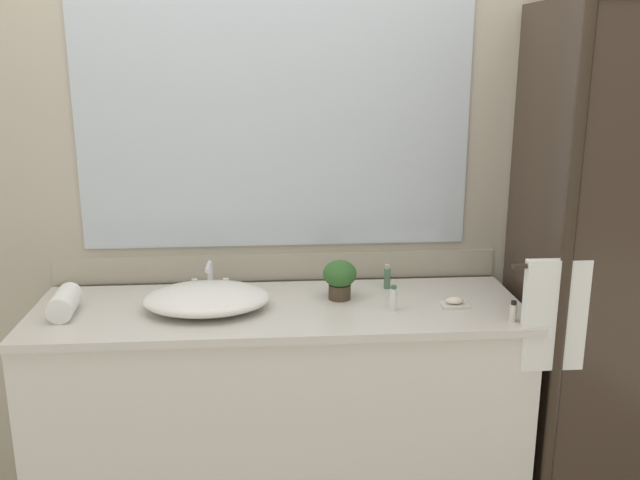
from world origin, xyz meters
The scene contains 10 objects.
wall_back_with_mirror centered at (0.00, 0.34, 1.31)m, with size 4.40×0.06×2.60m.
vanity_cabinet centered at (0.00, 0.01, 0.45)m, with size 1.80×0.58×0.90m.
sink_basin centered at (-0.26, -0.01, 0.94)m, with size 0.46×0.35×0.08m, color white.
faucet centered at (-0.26, 0.16, 0.94)m, with size 0.17×0.12×0.13m.
potted_plant centered at (0.23, 0.07, 0.99)m, with size 0.13×0.13×0.15m.
soap_dish centered at (0.64, -0.05, 0.91)m, with size 0.10×0.07×0.04m.
amenity_bottle_conditioner centered at (0.80, -0.21, 0.93)m, with size 0.02×0.02×0.07m.
amenity_bottle_shampoo centered at (0.43, 0.17, 0.95)m, with size 0.03×0.03×0.10m.
amenity_bottle_body_wash centered at (0.41, -0.07, 0.95)m, with size 0.03×0.03×0.10m.
rolled_towel_near_edge centered at (-0.76, -0.03, 0.95)m, with size 0.09×0.09×0.19m, color white.
Camera 1 is at (-0.03, -2.40, 1.79)m, focal length 38.81 mm.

